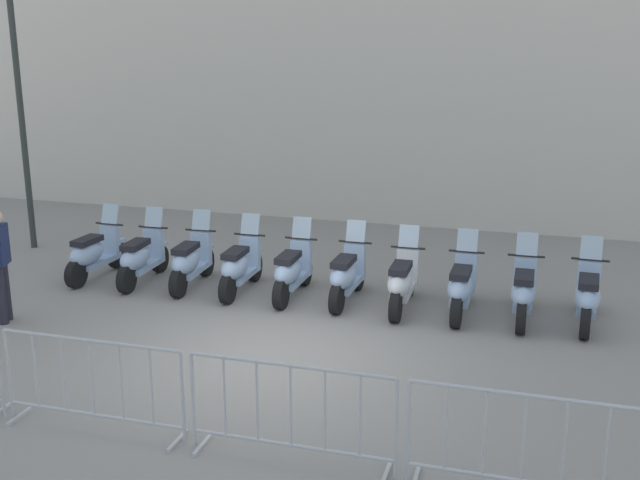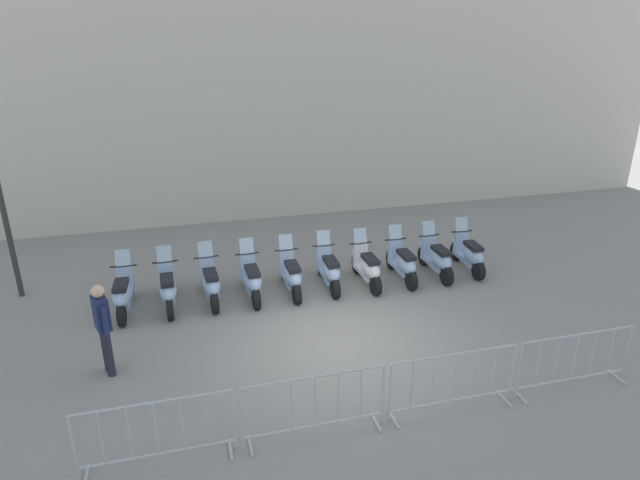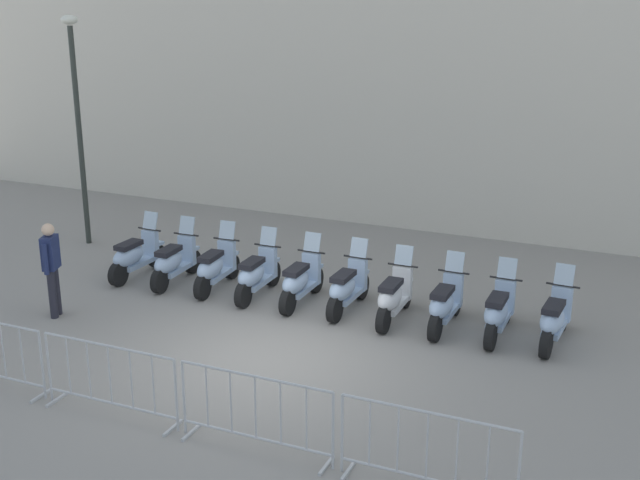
{
  "view_description": "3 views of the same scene",
  "coord_description": "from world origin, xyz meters",
  "px_view_note": "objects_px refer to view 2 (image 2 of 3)",
  "views": [
    {
      "loc": [
        4.63,
        -8.43,
        4.18
      ],
      "look_at": [
        -0.1,
        1.84,
        1.16
      ],
      "focal_mm": 43.02,
      "sensor_mm": 36.0,
      "label": 1
    },
    {
      "loc": [
        -1.47,
        -9.14,
        5.74
      ],
      "look_at": [
        -0.12,
        2.19,
        1.3
      ],
      "focal_mm": 30.56,
      "sensor_mm": 36.0,
      "label": 2
    },
    {
      "loc": [
        7.09,
        -9.76,
        5.8
      ],
      "look_at": [
        -0.53,
        2.5,
        1.23
      ],
      "focal_mm": 46.48,
      "sensor_mm": 36.0,
      "label": 3
    }
  ],
  "objects_px": {
    "barrier_segment_1": "(315,407)",
    "officer_near_row_end": "(103,325)",
    "motorcycle_3": "(252,279)",
    "barrier_segment_2": "(453,383)",
    "motorcycle_0": "(123,294)",
    "motorcycle_1": "(168,289)",
    "motorcycle_5": "(329,270)",
    "motorcycle_4": "(291,275)",
    "motorcycle_2": "(211,283)",
    "motorcycle_7": "(403,263)",
    "barrier_segment_3": "(574,362)",
    "motorcycle_6": "(367,267)",
    "motorcycle_8": "(437,259)",
    "barrier_segment_0": "(157,434)",
    "motorcycle_9": "(469,254)"
  },
  "relations": [
    {
      "from": "motorcycle_0",
      "to": "motorcycle_3",
      "type": "relative_size",
      "value": 1.0
    },
    {
      "from": "motorcycle_6",
      "to": "barrier_segment_2",
      "type": "relative_size",
      "value": 0.8
    },
    {
      "from": "barrier_segment_2",
      "to": "motorcycle_0",
      "type": "bearing_deg",
      "value": 146.17
    },
    {
      "from": "motorcycle_3",
      "to": "officer_near_row_end",
      "type": "relative_size",
      "value": 0.99
    },
    {
      "from": "motorcycle_5",
      "to": "barrier_segment_3",
      "type": "distance_m",
      "value": 5.61
    },
    {
      "from": "motorcycle_9",
      "to": "barrier_segment_3",
      "type": "distance_m",
      "value": 4.86
    },
    {
      "from": "barrier_segment_0",
      "to": "officer_near_row_end",
      "type": "height_order",
      "value": "officer_near_row_end"
    },
    {
      "from": "barrier_segment_0",
      "to": "officer_near_row_end",
      "type": "distance_m",
      "value": 2.69
    },
    {
      "from": "motorcycle_0",
      "to": "barrier_segment_1",
      "type": "xyz_separation_m",
      "value": [
        3.66,
        -4.27,
        0.07
      ]
    },
    {
      "from": "motorcycle_1",
      "to": "motorcycle_5",
      "type": "xyz_separation_m",
      "value": [
        3.62,
        0.56,
        0.0
      ]
    },
    {
      "from": "barrier_segment_1",
      "to": "officer_near_row_end",
      "type": "height_order",
      "value": "officer_near_row_end"
    },
    {
      "from": "motorcycle_4",
      "to": "barrier_segment_3",
      "type": "distance_m",
      "value": 6.11
    },
    {
      "from": "barrier_segment_2",
      "to": "barrier_segment_3",
      "type": "bearing_deg",
      "value": 8.25
    },
    {
      "from": "motorcycle_5",
      "to": "barrier_segment_2",
      "type": "height_order",
      "value": "motorcycle_5"
    },
    {
      "from": "motorcycle_6",
      "to": "motorcycle_7",
      "type": "distance_m",
      "value": 0.92
    },
    {
      "from": "motorcycle_4",
      "to": "motorcycle_5",
      "type": "bearing_deg",
      "value": 10.36
    },
    {
      "from": "motorcycle_3",
      "to": "barrier_segment_2",
      "type": "height_order",
      "value": "motorcycle_3"
    },
    {
      "from": "motorcycle_6",
      "to": "officer_near_row_end",
      "type": "distance_m",
      "value": 6.07
    },
    {
      "from": "officer_near_row_end",
      "to": "barrier_segment_0",
      "type": "bearing_deg",
      "value": -62.49
    },
    {
      "from": "motorcycle_1",
      "to": "barrier_segment_0",
      "type": "relative_size",
      "value": 0.8
    },
    {
      "from": "officer_near_row_end",
      "to": "motorcycle_5",
      "type": "bearing_deg",
      "value": 34.11
    },
    {
      "from": "motorcycle_5",
      "to": "motorcycle_2",
      "type": "bearing_deg",
      "value": -171.79
    },
    {
      "from": "motorcycle_6",
      "to": "barrier_segment_2",
      "type": "xyz_separation_m",
      "value": [
        0.43,
        -4.68,
        0.07
      ]
    },
    {
      "from": "motorcycle_7",
      "to": "motorcycle_0",
      "type": "bearing_deg",
      "value": -171.98
    },
    {
      "from": "barrier_segment_1",
      "to": "motorcycle_1",
      "type": "bearing_deg",
      "value": 121.92
    },
    {
      "from": "motorcycle_4",
      "to": "barrier_segment_1",
      "type": "bearing_deg",
      "value": -89.75
    },
    {
      "from": "motorcycle_2",
      "to": "motorcycle_7",
      "type": "distance_m",
      "value": 4.58
    },
    {
      "from": "motorcycle_6",
      "to": "barrier_segment_3",
      "type": "relative_size",
      "value": 0.8
    },
    {
      "from": "motorcycle_3",
      "to": "motorcycle_7",
      "type": "relative_size",
      "value": 1.0
    },
    {
      "from": "barrier_segment_3",
      "to": "motorcycle_6",
      "type": "bearing_deg",
      "value": 121.34
    },
    {
      "from": "barrier_segment_1",
      "to": "officer_near_row_end",
      "type": "xyz_separation_m",
      "value": [
        -3.45,
        2.03,
        0.45
      ]
    },
    {
      "from": "motorcycle_0",
      "to": "motorcycle_8",
      "type": "bearing_deg",
      "value": 8.26
    },
    {
      "from": "barrier_segment_1",
      "to": "barrier_segment_2",
      "type": "bearing_deg",
      "value": 8.25
    },
    {
      "from": "motorcycle_9",
      "to": "officer_near_row_end",
      "type": "xyz_separation_m",
      "value": [
        -7.96,
        -3.48,
        0.53
      ]
    },
    {
      "from": "barrier_segment_2",
      "to": "barrier_segment_3",
      "type": "relative_size",
      "value": 1.0
    },
    {
      "from": "motorcycle_6",
      "to": "barrier_segment_0",
      "type": "distance_m",
      "value": 6.69
    },
    {
      "from": "barrier_segment_3",
      "to": "barrier_segment_2",
      "type": "bearing_deg",
      "value": -171.75
    },
    {
      "from": "motorcycle_7",
      "to": "barrier_segment_2",
      "type": "xyz_separation_m",
      "value": [
        -0.48,
        -4.84,
        0.07
      ]
    },
    {
      "from": "motorcycle_0",
      "to": "motorcycle_6",
      "type": "bearing_deg",
      "value": 7.71
    },
    {
      "from": "motorcycle_2",
      "to": "barrier_segment_0",
      "type": "relative_size",
      "value": 0.8
    },
    {
      "from": "motorcycle_2",
      "to": "motorcycle_8",
      "type": "distance_m",
      "value": 5.5
    },
    {
      "from": "barrier_segment_1",
      "to": "motorcycle_5",
      "type": "bearing_deg",
      "value": 79.95
    },
    {
      "from": "barrier_segment_0",
      "to": "motorcycle_4",
      "type": "bearing_deg",
      "value": 66.68
    },
    {
      "from": "motorcycle_5",
      "to": "barrier_segment_0",
      "type": "xyz_separation_m",
      "value": [
        -3.11,
        -5.29,
        0.07
      ]
    },
    {
      "from": "motorcycle_3",
      "to": "motorcycle_5",
      "type": "relative_size",
      "value": 1.0
    },
    {
      "from": "motorcycle_3",
      "to": "barrier_segment_3",
      "type": "height_order",
      "value": "motorcycle_3"
    },
    {
      "from": "motorcycle_1",
      "to": "barrier_segment_2",
      "type": "height_order",
      "value": "motorcycle_1"
    },
    {
      "from": "motorcycle_1",
      "to": "barrier_segment_1",
      "type": "distance_m",
      "value": 5.19
    },
    {
      "from": "motorcycle_8",
      "to": "barrier_segment_1",
      "type": "bearing_deg",
      "value": -124.16
    },
    {
      "from": "motorcycle_7",
      "to": "barrier_segment_2",
      "type": "distance_m",
      "value": 4.87
    }
  ]
}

